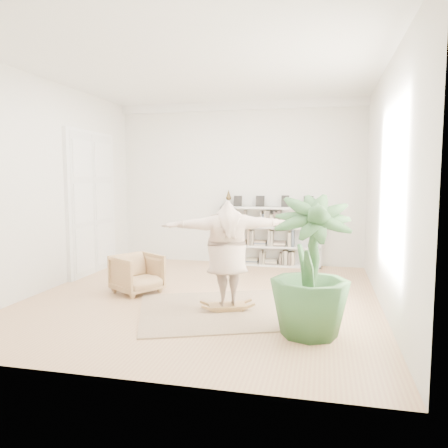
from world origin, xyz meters
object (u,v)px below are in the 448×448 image
Objects in this scene: armchair at (137,274)px; rocker_board at (227,306)px; bookshelf at (270,237)px; houseplant at (310,266)px; person at (227,250)px.

armchair is 1.82m from rocker_board.
bookshelf is 4.33m from houseplant.
person is at bearing 147.93° from houseplant.
rocker_board is 1.62m from houseplant.
person reaches higher than armchair.
houseplant is (1.20, -0.75, -0.03)m from person.
bookshelf is 3.42m from armchair.
houseplant reaches higher than rocker_board.
houseplant is at bearing -76.80° from bookshelf.
person is (0.00, 0.00, 0.82)m from rocker_board.
person is 1.08× the size of houseplant.
armchair is at bearing -124.01° from bookshelf.
bookshelf is 1.18× the size of person.
rocker_board is 0.82m from person.
rocker_board is 0.33× the size of person.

